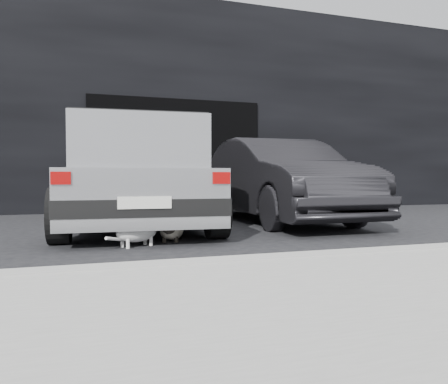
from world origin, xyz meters
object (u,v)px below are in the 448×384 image
object	(u,v)px
cat_siamese	(171,230)
cat_white	(139,231)
second_car	(279,180)
silver_hatchback	(136,171)

from	to	relation	value
cat_siamese	cat_white	size ratio (longest dim) A/B	1.22
cat_white	second_car	bearing A→B (deg)	102.98
second_car	cat_white	world-z (taller)	second_car
cat_siamese	cat_white	world-z (taller)	cat_white
second_car	cat_white	size ratio (longest dim) A/B	6.54
cat_siamese	second_car	bearing A→B (deg)	-124.67
second_car	cat_white	distance (m)	3.45
silver_hatchback	second_car	distance (m)	2.56
second_car	cat_siamese	world-z (taller)	second_car
silver_hatchback	cat_white	world-z (taller)	silver_hatchback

